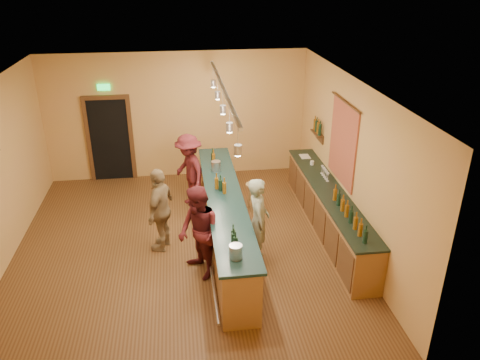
{
  "coord_description": "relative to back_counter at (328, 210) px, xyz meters",
  "views": [
    {
      "loc": [
        0.03,
        -7.95,
        5.06
      ],
      "look_at": [
        1.14,
        0.2,
        1.27
      ],
      "focal_mm": 35.0,
      "sensor_mm": 36.0,
      "label": 1
    }
  ],
  "objects": [
    {
      "name": "tapestry",
      "position": [
        0.26,
        0.22,
        1.36
      ],
      "size": [
        0.03,
        1.4,
        1.6
      ],
      "primitive_type": "cube",
      "color": "#A9212F",
      "rests_on": "wall_right"
    },
    {
      "name": "bar_stool",
      "position": [
        -1.39,
        1.1,
        0.02
      ],
      "size": [
        0.32,
        0.32,
        0.65
      ],
      "rotation": [
        0.0,
        0.0,
        -0.38
      ],
      "color": "#9D8047",
      "rests_on": "floor"
    },
    {
      "name": "wall_back",
      "position": [
        -2.97,
        3.32,
        1.11
      ],
      "size": [
        6.5,
        0.02,
        3.2
      ],
      "primitive_type": "cube",
      "color": "gold",
      "rests_on": "floor"
    },
    {
      "name": "customer_a",
      "position": [
        -2.71,
        -1.15,
        0.36
      ],
      "size": [
        0.93,
        1.02,
        1.7
      ],
      "primitive_type": "imported",
      "rotation": [
        0.0,
        0.0,
        -1.15
      ],
      "color": "#59191E",
      "rests_on": "floor"
    },
    {
      "name": "wall_front",
      "position": [
        -2.97,
        -3.68,
        1.11
      ],
      "size": [
        6.5,
        0.02,
        3.2
      ],
      "primitive_type": "cube",
      "color": "gold",
      "rests_on": "floor"
    },
    {
      "name": "customer_c",
      "position": [
        -2.77,
        1.59,
        0.36
      ],
      "size": [
        1.02,
        1.25,
        1.69
      ],
      "primitive_type": "imported",
      "rotation": [
        0.0,
        0.0,
        -1.15
      ],
      "color": "#59191E",
      "rests_on": "floor"
    },
    {
      "name": "bottle_shelf",
      "position": [
        0.2,
        1.72,
        1.18
      ],
      "size": [
        0.17,
        0.55,
        0.54
      ],
      "color": "#513418",
      "rests_on": "wall_right"
    },
    {
      "name": "customer_b",
      "position": [
        -3.37,
        -0.17,
        0.35
      ],
      "size": [
        0.74,
        1.06,
        1.67
      ],
      "primitive_type": "imported",
      "rotation": [
        0.0,
        0.0,
        -1.95
      ],
      "color": "#997A51",
      "rests_on": "floor"
    },
    {
      "name": "ceiling",
      "position": [
        -2.97,
        -0.18,
        2.71
      ],
      "size": [
        6.5,
        7.0,
        0.02
      ],
      "primitive_type": "cube",
      "color": "silver",
      "rests_on": "wall_back"
    },
    {
      "name": "wall_right",
      "position": [
        0.28,
        -0.18,
        1.11
      ],
      "size": [
        0.02,
        7.0,
        3.2
      ],
      "primitive_type": "cube",
      "color": "gold",
      "rests_on": "floor"
    },
    {
      "name": "bartender",
      "position": [
        -1.61,
        -0.84,
        0.35
      ],
      "size": [
        0.46,
        0.64,
        1.66
      ],
      "primitive_type": "imported",
      "rotation": [
        0.0,
        0.0,
        1.47
      ],
      "color": "gray",
      "rests_on": "floor"
    },
    {
      "name": "floor",
      "position": [
        -2.97,
        -0.18,
        -0.49
      ],
      "size": [
        7.0,
        7.0,
        0.0
      ],
      "primitive_type": "plane",
      "color": "#4E2E16",
      "rests_on": "ground"
    },
    {
      "name": "pendant_track",
      "position": [
        -2.16,
        -0.18,
        2.5
      ],
      "size": [
        0.11,
        4.6,
        0.5
      ],
      "color": "silver",
      "rests_on": "ceiling"
    },
    {
      "name": "doorway",
      "position": [
        -4.67,
        3.3,
        0.64
      ],
      "size": [
        1.15,
        0.09,
        2.48
      ],
      "color": "black",
      "rests_on": "wall_back"
    },
    {
      "name": "tasting_bar",
      "position": [
        -2.16,
        -0.18,
        0.12
      ],
      "size": [
        0.74,
        5.1,
        1.38
      ],
      "color": "brown",
      "rests_on": "floor"
    },
    {
      "name": "back_counter",
      "position": [
        0.0,
        0.0,
        0.0
      ],
      "size": [
        0.6,
        4.55,
        1.27
      ],
      "color": "brown",
      "rests_on": "floor"
    }
  ]
}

